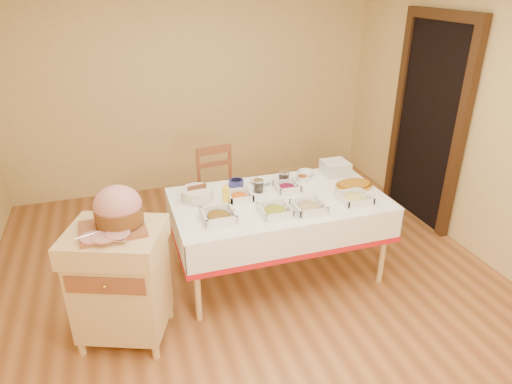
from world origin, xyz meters
TOP-DOWN VIEW (x-y plane):
  - room_shell at (0.00, 0.00)m, footprint 5.00×5.00m
  - doorway at (2.20, 0.90)m, footprint 0.09×1.10m
  - dining_table at (0.30, 0.30)m, footprint 1.82×1.02m
  - butcher_cart at (-1.07, -0.12)m, footprint 0.80×0.74m
  - dining_chair at (-0.01, 1.23)m, footprint 0.45×0.43m
  - ham_on_board at (-1.02, -0.09)m, footprint 0.46×0.44m
  - serving_dish_a at (-0.28, 0.09)m, footprint 0.26×0.25m
  - serving_dish_b at (0.17, 0.04)m, footprint 0.24×0.24m
  - serving_dish_c at (0.45, 0.01)m, footprint 0.24×0.24m
  - serving_dish_d at (0.88, 0.05)m, footprint 0.25×0.25m
  - serving_dish_e at (-0.03, 0.38)m, footprint 0.21×0.20m
  - serving_dish_f at (0.42, 0.43)m, footprint 0.21×0.20m
  - small_bowl_left at (-0.34, 0.60)m, footprint 0.11×0.11m
  - small_bowl_mid at (0.02, 0.66)m, footprint 0.14×0.14m
  - small_bowl_right at (0.63, 0.56)m, footprint 0.11×0.11m
  - bowl_white_imported at (0.25, 0.63)m, footprint 0.21×0.21m
  - bowl_small_imported at (0.71, 0.68)m, footprint 0.18×0.18m
  - preserve_jar_left at (0.17, 0.48)m, footprint 0.09×0.09m
  - preserve_jar_right at (0.45, 0.57)m, footprint 0.10×0.10m
  - mustard_bottle at (-0.15, 0.37)m, footprint 0.05×0.05m
  - bread_basket at (-0.37, 0.49)m, footprint 0.27×0.27m
  - plate_stack at (1.00, 0.63)m, footprint 0.23×0.23m
  - brass_platter at (1.02, 0.30)m, footprint 0.35×0.25m

SIDE VIEW (x-z plane):
  - dining_chair at x=-0.01m, z-range 0.01..0.92m
  - butcher_cart at x=-1.07m, z-range 0.06..0.98m
  - dining_table at x=0.30m, z-range 0.22..0.98m
  - bowl_white_imported at x=0.25m, z-range 0.76..0.80m
  - brass_platter at x=1.02m, z-range 0.76..0.80m
  - bowl_small_imported at x=0.71m, z-range 0.76..0.81m
  - small_bowl_left at x=-0.34m, z-range 0.76..0.81m
  - small_bowl_right at x=0.63m, z-range 0.76..0.82m
  - serving_dish_e at x=-0.03m, z-range 0.74..0.84m
  - serving_dish_f at x=0.42m, z-range 0.74..0.84m
  - serving_dish_d at x=0.88m, z-range 0.74..0.84m
  - serving_dish_b at x=0.17m, z-range 0.74..0.84m
  - serving_dish_c at x=0.45m, z-range 0.74..0.84m
  - small_bowl_mid at x=0.02m, z-range 0.76..0.82m
  - serving_dish_a at x=-0.28m, z-range 0.74..0.85m
  - bread_basket at x=-0.37m, z-range 0.75..0.87m
  - preserve_jar_left at x=0.17m, z-range 0.75..0.87m
  - preserve_jar_right at x=0.45m, z-range 0.75..0.88m
  - plate_stack at x=1.00m, z-range 0.76..0.89m
  - mustard_bottle at x=-0.15m, z-range 0.75..0.92m
  - ham_on_board at x=-1.02m, z-range 0.90..1.20m
  - doorway at x=2.20m, z-range 0.01..2.21m
  - room_shell at x=0.00m, z-range -1.20..3.80m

